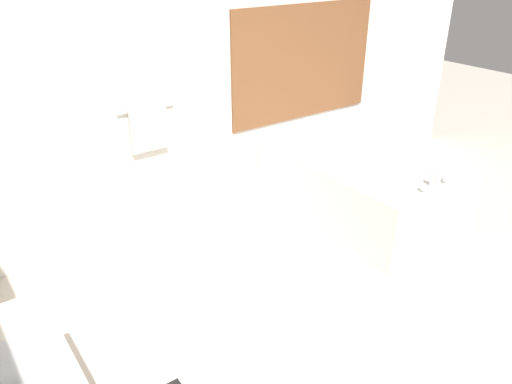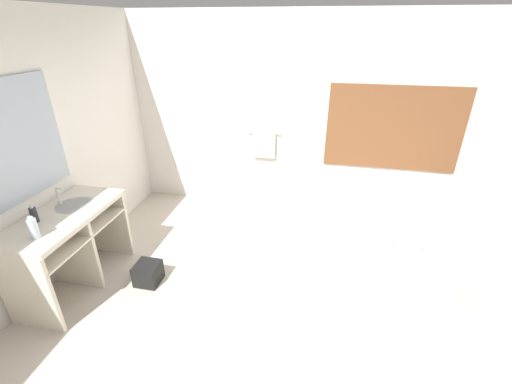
{
  "view_description": "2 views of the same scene",
  "coord_description": "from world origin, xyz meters",
  "views": [
    {
      "loc": [
        -1.86,
        -1.55,
        2.36
      ],
      "look_at": [
        -0.16,
        0.83,
        0.88
      ],
      "focal_mm": 35.0,
      "sensor_mm": 36.0,
      "label": 1
    },
    {
      "loc": [
        0.55,
        -2.43,
        2.53
      ],
      "look_at": [
        -0.12,
        0.71,
        0.93
      ],
      "focal_mm": 24.0,
      "sensor_mm": 36.0,
      "label": 2
    }
  ],
  "objects": [
    {
      "name": "bathtub",
      "position": [
        1.4,
        1.31,
        0.33
      ],
      "size": [
        1.09,
        1.75,
        0.71
      ],
      "color": "silver",
      "rests_on": "ground_plane"
    },
    {
      "name": "ground_plane",
      "position": [
        0.0,
        0.0,
        0.0
      ],
      "size": [
        16.0,
        16.0,
        0.0
      ],
      "primitive_type": "plane",
      "color": "beige",
      "rests_on": "ground"
    },
    {
      "name": "wall_back_with_blinds",
      "position": [
        0.05,
        2.23,
        1.35
      ],
      "size": [
        7.4,
        0.13,
        2.7
      ],
      "color": "white",
      "rests_on": "ground_plane"
    }
  ]
}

